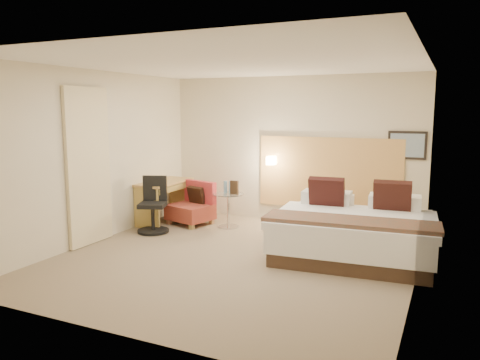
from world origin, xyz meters
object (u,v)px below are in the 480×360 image
at_px(bed, 355,230).
at_px(lounge_chair, 193,207).
at_px(desk_chair, 153,210).
at_px(desk, 166,190).
at_px(side_table, 228,209).

xyz_separation_m(bed, lounge_chair, (-3.08, 0.59, -0.04)).
bearing_deg(desk_chair, lounge_chair, 68.95).
bearing_deg(desk, desk_chair, -72.74).
distance_m(bed, desk_chair, 3.40).
xyz_separation_m(bed, desk, (-3.61, 0.51, 0.26)).
relative_size(side_table, desk, 0.49).
height_order(lounge_chair, desk_chair, desk_chair).
xyz_separation_m(lounge_chair, desk, (-0.53, -0.08, 0.30)).
xyz_separation_m(lounge_chair, side_table, (0.72, 0.03, 0.03)).
distance_m(side_table, desk_chair, 1.32).
relative_size(side_table, desk_chair, 0.64).
bearing_deg(bed, lounge_chair, 169.19).
distance_m(lounge_chair, desk_chair, 0.86).
bearing_deg(lounge_chair, desk_chair, -111.05).
bearing_deg(side_table, desk, -174.89).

